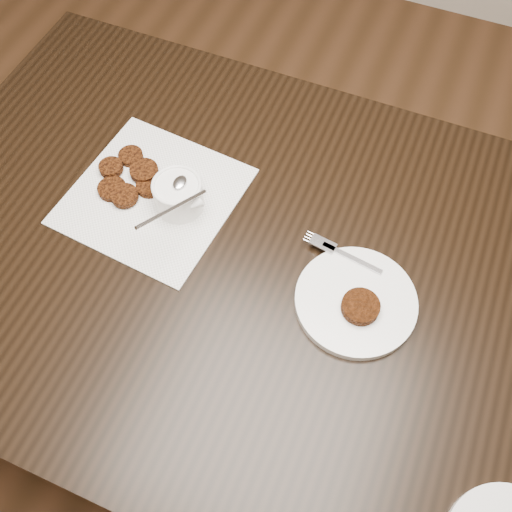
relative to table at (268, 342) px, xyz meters
The scene contains 6 objects.
floor 0.38m from the table, 91.62° to the right, with size 4.00×4.00×0.00m, color brown.
table is the anchor object (origin of this frame).
napkin 0.47m from the table, 168.73° to the left, with size 0.31×0.31×0.00m, color white.
sauce_ramekin 0.50m from the table, 165.56° to the left, with size 0.12×0.12×0.13m, color white, non-canonical shape.
patty_cluster 0.51m from the table, 167.79° to the left, with size 0.18×0.18×0.02m, color #5C290C, non-canonical shape.
plate_with_patty 0.42m from the table, ahead, with size 0.21×0.21×0.03m, color white, non-canonical shape.
Camera 1 is at (0.17, -0.41, 1.65)m, focal length 39.87 mm.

